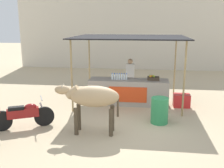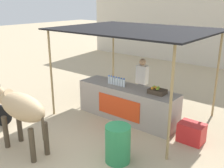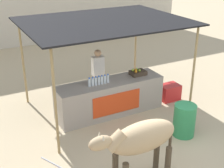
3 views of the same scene
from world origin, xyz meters
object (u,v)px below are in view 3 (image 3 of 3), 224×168
object	(u,v)px
vendor_behind_counter	(98,76)
water_barrel	(184,120)
cooler_box	(169,92)
stall_counter	(110,97)
fruit_crate	(138,73)
cow	(140,140)

from	to	relation	value
vendor_behind_counter	water_barrel	bearing A→B (deg)	-67.33
cooler_box	stall_counter	bearing A→B (deg)	177.21
fruit_crate	vendor_behind_counter	bearing A→B (deg)	142.59
fruit_crate	cow	world-z (taller)	cow
vendor_behind_counter	cooler_box	xyz separation A→B (m)	(1.99, -0.85, -0.61)
water_barrel	cow	size ratio (longest dim) A/B	0.45
water_barrel	stall_counter	bearing A→B (deg)	120.63
fruit_crate	water_barrel	xyz separation A→B (m)	(0.17, -1.90, -0.62)
stall_counter	water_barrel	world-z (taller)	stall_counter
fruit_crate	cooler_box	world-z (taller)	fruit_crate
stall_counter	cooler_box	bearing A→B (deg)	-2.79
stall_counter	fruit_crate	size ratio (longest dim) A/B	6.82
vendor_behind_counter	cooler_box	size ratio (longest dim) A/B	2.75
fruit_crate	cooler_box	xyz separation A→B (m)	(1.07, -0.15, -0.79)
stall_counter	vendor_behind_counter	world-z (taller)	vendor_behind_counter
stall_counter	water_barrel	distance (m)	2.15
fruit_crate	cooler_box	size ratio (longest dim) A/B	0.73
vendor_behind_counter	water_barrel	size ratio (longest dim) A/B	2.01
vendor_behind_counter	stall_counter	bearing A→B (deg)	-90.63
water_barrel	vendor_behind_counter	bearing A→B (deg)	112.67
vendor_behind_counter	fruit_crate	bearing A→B (deg)	-37.41
stall_counter	cow	bearing A→B (deg)	-106.49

